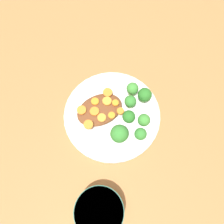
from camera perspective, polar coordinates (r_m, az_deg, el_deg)
ground_plane at (r=0.63m, az=0.00°, el=-1.06°), size 4.00×4.00×0.00m
plate at (r=0.62m, az=0.00°, el=-0.70°), size 0.27×0.27×0.02m
dip_bowl at (r=0.56m, az=-3.30°, el=-24.49°), size 0.11×0.11×0.06m
stew_mound at (r=0.61m, az=-3.25°, el=0.61°), size 0.13×0.09×0.02m
broccoli_floret_0 at (r=0.59m, az=8.33°, el=-2.13°), size 0.03×0.03×0.05m
broccoli_floret_1 at (r=0.60m, az=4.66°, el=2.93°), size 0.03×0.03×0.05m
broccoli_floret_2 at (r=0.56m, az=1.93°, el=-5.72°), size 0.05×0.05×0.06m
broccoli_floret_3 at (r=0.58m, az=7.44°, el=-5.78°), size 0.03×0.03×0.04m
broccoli_floret_4 at (r=0.61m, az=8.68°, el=4.12°), size 0.04×0.04×0.05m
broccoli_floret_5 at (r=0.58m, az=4.39°, el=-1.28°), size 0.03×0.03×0.05m
broccoli_floret_6 at (r=0.62m, az=5.34°, el=5.97°), size 0.03×0.03×0.05m
carrot_slice_0 at (r=0.59m, az=-4.59°, el=0.16°), size 0.03×0.03×0.01m
carrot_slice_1 at (r=0.60m, az=-1.49°, el=2.79°), size 0.03×0.03×0.01m
carrot_slice_2 at (r=0.60m, az=-7.95°, el=0.51°), size 0.03×0.03×0.00m
carrot_slice_3 at (r=0.62m, az=-1.14°, el=5.17°), size 0.03×0.03×0.00m
carrot_slice_4 at (r=0.60m, az=0.89°, el=2.38°), size 0.02×0.02×0.01m
carrot_slice_5 at (r=0.59m, az=-0.10°, el=-0.85°), size 0.02×0.02×0.00m
carrot_slice_6 at (r=0.59m, az=-2.70°, el=-1.48°), size 0.02×0.02×0.00m
carrot_slice_7 at (r=0.59m, az=2.19°, el=0.25°), size 0.02×0.02×0.01m
carrot_slice_8 at (r=0.58m, az=-6.18°, el=-3.29°), size 0.03×0.03×0.01m
carrot_slice_9 at (r=0.60m, az=-4.45°, el=2.76°), size 0.02×0.02×0.01m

